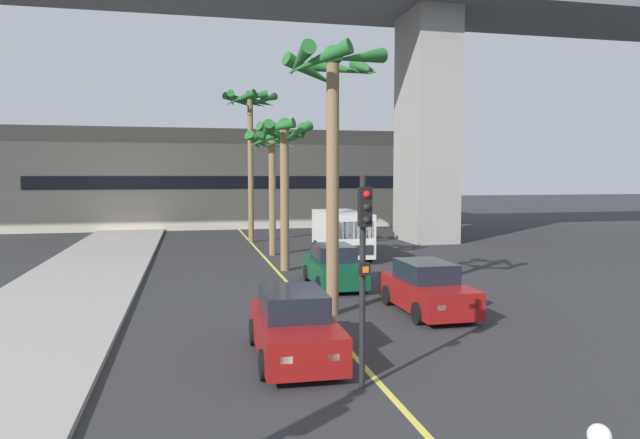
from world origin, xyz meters
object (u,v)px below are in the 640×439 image
traffic_light_median_near (364,252)px  palm_tree_mid_median (272,151)px  car_queue_second (334,267)px  palm_tree_far_median (284,153)px  car_queue_third (427,289)px  delivery_van (342,233)px  palm_tree_near_median (333,101)px  car_queue_front (294,327)px  palm_tree_farthest_median (250,116)px

traffic_light_median_near → palm_tree_mid_median: (0.94, 19.57, 2.74)m
car_queue_second → palm_tree_far_median: 6.08m
car_queue_third → delivery_van: (0.45, 11.95, 0.57)m
palm_tree_near_median → palm_tree_far_median: palm_tree_near_median is taller
car_queue_front → traffic_light_median_near: 3.16m
car_queue_front → delivery_van: 16.34m
car_queue_front → traffic_light_median_near: bearing=-66.5°
delivery_van → palm_tree_mid_median: (-3.29, 1.85, 4.17)m
car_queue_third → traffic_light_median_near: bearing=-123.2°
car_queue_front → palm_tree_mid_median: 18.06m
car_queue_front → palm_tree_near_median: bearing=64.5°
palm_tree_farthest_median → car_queue_second: bearing=-84.2°
palm_tree_farthest_median → palm_tree_mid_median: bearing=-85.8°
palm_tree_near_median → palm_tree_far_median: (-0.12, 8.31, -1.20)m
palm_tree_far_median → palm_tree_farthest_median: palm_tree_farthest_median is taller
car_queue_second → palm_tree_far_median: bearing=107.7°
car_queue_third → palm_tree_near_median: bearing=172.1°
palm_tree_mid_median → palm_tree_farthest_median: size_ratio=0.70×
car_queue_front → palm_tree_mid_median: size_ratio=0.63×
palm_tree_farthest_median → delivery_van: bearing=-65.3°
car_queue_third → palm_tree_farthest_median: size_ratio=0.44×
palm_tree_near_median → palm_tree_mid_median: (0.04, 13.40, -0.93)m
car_queue_second → palm_tree_far_median: palm_tree_far_median is taller
palm_tree_mid_median → palm_tree_near_median: bearing=-90.2°
traffic_light_median_near → palm_tree_far_median: (0.78, 14.48, 2.47)m
car_queue_front → palm_tree_farthest_median: (1.45, 23.62, 7.17)m
car_queue_third → delivery_van: 11.97m
palm_tree_far_median → car_queue_third: bearing=-71.0°
car_queue_front → palm_tree_far_median: (1.76, 12.23, 4.46)m
delivery_van → palm_tree_farthest_median: palm_tree_farthest_median is taller
car_queue_front → palm_tree_near_median: palm_tree_near_median is taller
car_queue_front → delivery_van: delivery_van is taller
traffic_light_median_near → palm_tree_far_median: size_ratio=0.63×
car_queue_front → palm_tree_near_median: (1.88, 3.93, 5.66)m
car_queue_second → traffic_light_median_near: size_ratio=0.98×
delivery_van → palm_tree_farthest_median: 11.14m
palm_tree_farthest_median → car_queue_front: bearing=-93.5°
car_queue_second → palm_tree_near_median: palm_tree_near_median is taller
car_queue_second → car_queue_third: bearing=-69.9°
delivery_van → palm_tree_far_median: size_ratio=0.79×
palm_tree_mid_median → delivery_van: bearing=-29.4°
palm_tree_far_median → palm_tree_near_median: bearing=-89.2°
palm_tree_far_median → car_queue_front: bearing=-98.2°
delivery_van → palm_tree_far_median: bearing=-136.7°
delivery_van → palm_tree_near_median: palm_tree_near_median is taller
palm_tree_mid_median → palm_tree_farthest_median: (-0.46, 6.29, 2.44)m
car_queue_front → palm_tree_farthest_median: size_ratio=0.44×
delivery_van → palm_tree_farthest_median: (-3.75, 8.14, 6.61)m
car_queue_front → palm_tree_mid_median: bearing=83.7°
palm_tree_near_median → palm_tree_mid_median: size_ratio=1.21×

